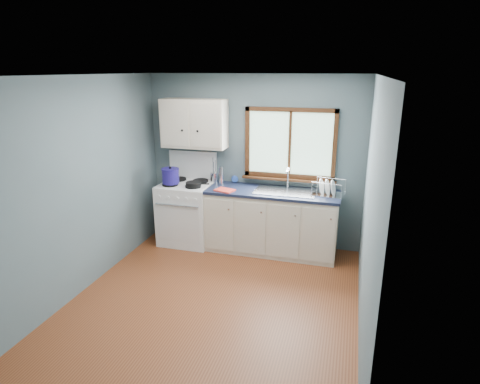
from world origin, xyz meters
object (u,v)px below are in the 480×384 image
(skillet, at_px, (194,184))
(stockpot, at_px, (171,176))
(base_cabinets, at_px, (272,224))
(sink, at_px, (285,196))
(dish_rack, at_px, (328,191))
(utensil_crock, at_px, (214,177))
(gas_range, at_px, (187,211))
(thermos, at_px, (221,176))

(skillet, xyz_separation_m, stockpot, (-0.37, 0.01, 0.09))
(base_cabinets, distance_m, stockpot, 1.63)
(sink, relative_size, skillet, 2.35)
(dish_rack, bearing_deg, skillet, -165.02)
(skillet, xyz_separation_m, utensil_crock, (0.18, 0.37, 0.01))
(gas_range, bearing_deg, dish_rack, 1.05)
(skillet, distance_m, stockpot, 0.38)
(base_cabinets, height_order, dish_rack, dish_rack)
(stockpot, distance_m, thermos, 0.74)
(skillet, relative_size, thermos, 1.30)
(base_cabinets, height_order, skillet, skillet)
(sink, xyz_separation_m, thermos, (-0.96, 0.08, 0.20))
(gas_range, relative_size, base_cabinets, 0.74)
(base_cabinets, bearing_deg, stockpot, -173.76)
(stockpot, bearing_deg, skillet, -2.28)
(base_cabinets, height_order, utensil_crock, utensil_crock)
(thermos, distance_m, dish_rack, 1.55)
(gas_range, xyz_separation_m, stockpot, (-0.17, -0.14, 0.58))
(skillet, relative_size, utensil_crock, 0.95)
(sink, height_order, stockpot, sink)
(stockpot, bearing_deg, base_cabinets, 6.24)
(thermos, bearing_deg, base_cabinets, -6.09)
(dish_rack, bearing_deg, sink, -169.04)
(stockpot, distance_m, dish_rack, 2.25)
(stockpot, distance_m, utensil_crock, 0.66)
(utensil_crock, relative_size, thermos, 1.37)
(sink, xyz_separation_m, utensil_crock, (-1.11, 0.20, 0.14))
(base_cabinets, relative_size, thermos, 6.75)
(gas_range, height_order, skillet, gas_range)
(utensil_crock, distance_m, dish_rack, 1.71)
(base_cabinets, relative_size, stockpot, 6.53)
(sink, height_order, utensil_crock, utensil_crock)
(stockpot, bearing_deg, sink, 5.56)
(skillet, bearing_deg, base_cabinets, -4.89)
(gas_range, height_order, thermos, gas_range)
(utensil_crock, height_order, thermos, utensil_crock)
(stockpot, height_order, utensil_crock, utensil_crock)
(base_cabinets, distance_m, dish_rack, 0.95)
(gas_range, xyz_separation_m, utensil_crock, (0.37, 0.22, 0.50))
(sink, relative_size, thermos, 3.07)
(gas_range, relative_size, stockpot, 4.80)
(gas_range, relative_size, sink, 1.62)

